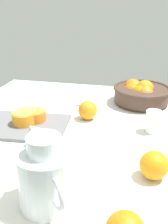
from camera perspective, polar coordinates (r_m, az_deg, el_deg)
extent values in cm
cube|color=white|center=(100.14, 1.86, -5.02)|extent=(114.17, 109.12, 3.00)
cylinder|color=#473328|center=(127.91, 11.54, 2.01)|extent=(22.02, 22.02, 1.20)
cylinder|color=#473328|center=(126.70, 11.67, 3.50)|extent=(23.94, 23.94, 5.89)
torus|color=#473328|center=(125.76, 11.78, 4.77)|extent=(25.14, 25.14, 1.20)
sphere|color=orange|center=(126.22, 12.36, 4.02)|extent=(7.13, 7.13, 7.13)
sphere|color=orange|center=(127.98, 12.37, 4.67)|extent=(7.82, 7.82, 7.82)
sphere|color=orange|center=(130.32, 9.99, 4.90)|extent=(8.19, 8.19, 8.19)
sphere|color=orange|center=(127.56, 9.67, 4.25)|extent=(7.04, 7.04, 7.04)
sphere|color=orange|center=(125.24, 11.25, 3.78)|extent=(6.94, 6.94, 6.94)
sphere|color=orange|center=(123.50, 12.50, 3.51)|extent=(6.73, 6.73, 6.73)
cylinder|color=white|center=(65.80, -7.77, -13.47)|extent=(13.12, 13.12, 13.60)
cylinder|color=white|center=(60.95, -8.21, -6.77)|extent=(7.68, 7.68, 4.12)
cone|color=white|center=(64.38, -9.63, -3.69)|extent=(4.09, 4.06, 2.80)
torus|color=white|center=(59.42, -5.48, -16.31)|extent=(5.41, 6.37, 7.18)
cylinder|color=#FC9F1F|center=(67.39, -7.64, -15.26)|extent=(12.07, 12.07, 8.34)
cylinder|color=white|center=(101.19, 14.01, -1.93)|extent=(5.53, 5.53, 8.09)
cylinder|color=#F6A32D|center=(102.12, 13.89, -3.05)|extent=(4.87, 4.87, 3.69)
cube|color=slate|center=(105.47, -12.33, -2.77)|extent=(33.64, 25.24, 1.21)
cylinder|color=orange|center=(106.92, -11.48, -0.74)|extent=(8.70, 8.70, 4.17)
cylinder|color=#F9C255|center=(106.05, -11.57, 0.37)|extent=(7.66, 7.66, 0.30)
cylinder|color=orange|center=(104.90, -12.23, -1.26)|extent=(8.53, 8.53, 4.25)
cylinder|color=#FCC048|center=(104.00, -12.33, -0.12)|extent=(7.51, 7.51, 0.30)
cylinder|color=orange|center=(106.87, -10.04, -0.75)|extent=(8.51, 8.51, 3.78)
cylinder|color=#FEBA48|center=(106.07, -10.11, 0.26)|extent=(7.49, 7.49, 0.30)
sphere|color=orange|center=(108.47, 0.75, 0.35)|extent=(7.44, 7.44, 7.44)
sphere|color=orange|center=(77.21, 14.14, -10.52)|extent=(7.80, 7.80, 7.80)
ellipsoid|color=silver|center=(123.25, -0.97, 1.62)|extent=(3.52, 2.72, 1.00)
cylinder|color=silver|center=(124.01, -4.15, 1.63)|extent=(10.57, 2.38, 0.70)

